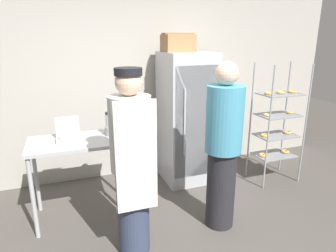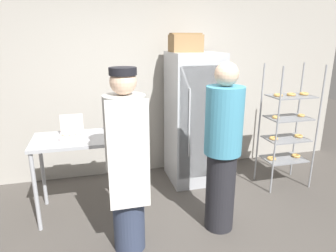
% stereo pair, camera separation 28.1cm
% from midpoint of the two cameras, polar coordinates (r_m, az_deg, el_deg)
% --- Properties ---
extents(back_wall, '(6.40, 0.12, 3.04)m').
position_cam_midpoint_polar(back_wall, '(4.39, -2.45, 10.41)').
color(back_wall, '#ADA89E').
rests_on(back_wall, ground_plane).
extents(refrigerator, '(0.66, 0.73, 1.80)m').
position_cam_midpoint_polar(refrigerator, '(4.17, 6.77, 1.36)').
color(refrigerator, '#ADAFB5').
rests_on(refrigerator, ground_plane).
extents(baking_rack, '(0.62, 0.43, 1.66)m').
position_cam_midpoint_polar(baking_rack, '(4.37, 23.52, -0.28)').
color(baking_rack, '#93969B').
rests_on(baking_rack, ground_plane).
extents(prep_counter, '(1.06, 0.62, 0.92)m').
position_cam_midpoint_polar(prep_counter, '(3.46, -13.78, -4.02)').
color(prep_counter, '#ADAFB5').
rests_on(prep_counter, ground_plane).
extents(donut_box, '(0.25, 0.20, 0.24)m').
position_cam_midpoint_polar(donut_box, '(3.42, -15.64, -1.44)').
color(donut_box, silver).
rests_on(donut_box, prep_counter).
extents(blender_pitcher, '(0.12, 0.12, 0.27)m').
position_cam_midpoint_polar(blender_pitcher, '(3.45, -8.13, 0.42)').
color(blender_pitcher, '#99999E').
rests_on(blender_pitcher, prep_counter).
extents(cardboard_storage_box, '(0.40, 0.31, 0.24)m').
position_cam_midpoint_polar(cardboard_storage_box, '(4.05, 5.42, 15.49)').
color(cardboard_storage_box, '#937047').
rests_on(cardboard_storage_box, refrigerator).
extents(person_baker, '(0.37, 0.39, 1.75)m').
position_cam_midpoint_polar(person_baker, '(2.72, -4.96, -6.80)').
color(person_baker, '#333D56').
rests_on(person_baker, ground_plane).
extents(person_customer, '(0.38, 0.38, 1.77)m').
position_cam_midpoint_polar(person_customer, '(3.10, 12.92, -4.29)').
color(person_customer, '#232328').
rests_on(person_customer, ground_plane).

